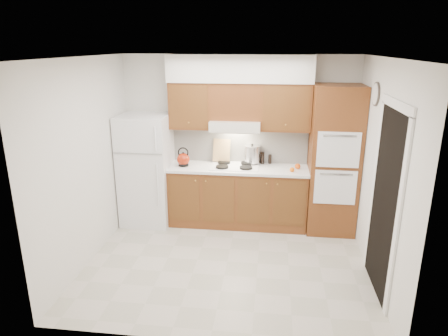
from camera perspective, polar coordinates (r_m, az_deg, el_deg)
name	(u,v)px	position (r m, az deg, el deg)	size (l,w,h in m)	color
floor	(227,262)	(5.40, 0.48, -13.21)	(3.60, 3.60, 0.00)	beige
ceiling	(228,57)	(4.65, 0.56, 15.55)	(3.60, 3.60, 0.00)	white
wall_back	(238,139)	(6.31, 2.06, 4.09)	(3.60, 0.02, 2.60)	silver
wall_left	(87,162)	(5.37, -18.94, 0.77)	(0.02, 3.00, 2.60)	silver
wall_right	(380,173)	(5.01, 21.44, -0.67)	(0.02, 3.00, 2.60)	silver
fridge	(147,170)	(6.36, -10.99, -0.23)	(0.75, 0.72, 1.72)	white
base_cabinets	(238,197)	(6.28, 1.96, -4.12)	(2.11, 0.60, 0.90)	brown
countertop	(238,168)	(6.11, 2.00, -0.05)	(2.13, 0.62, 0.04)	white
backsplash	(240,145)	(6.31, 2.27, 3.35)	(2.11, 0.03, 0.56)	white
oven_cabinet	(334,160)	(6.09, 15.38, 1.04)	(0.70, 0.65, 2.20)	brown
upper_cab_left	(191,105)	(6.15, -4.76, 8.91)	(0.63, 0.33, 0.70)	brown
upper_cab_right	(286,107)	(6.03, 8.84, 8.60)	(0.73, 0.33, 0.70)	brown
range_hood	(236,125)	(6.04, 1.66, 6.16)	(0.75, 0.45, 0.15)	silver
upper_cab_over_hood	(236,101)	(6.04, 1.74, 9.53)	(0.75, 0.33, 0.55)	brown
soffit	(240,69)	(5.97, 2.27, 14.02)	(2.13, 0.36, 0.40)	silver
cooktop	(235,166)	(6.13, 1.55, 0.26)	(0.74, 0.50, 0.01)	white
doorway	(385,204)	(4.77, 21.96, -4.82)	(0.02, 0.90, 2.10)	black
wall_clock	(376,94)	(5.36, 20.90, 9.84)	(0.30, 0.30, 0.02)	#3F3833
kettle	(183,159)	(6.15, -5.83, 1.23)	(0.20, 0.20, 0.20)	maroon
cutting_board	(222,150)	(6.28, -0.35, 2.54)	(0.27, 0.02, 0.36)	tan
stock_pot	(252,154)	(6.23, 4.03, 1.99)	(0.25, 0.25, 0.26)	silver
condiment_a	(259,158)	(6.31, 4.98, 1.49)	(0.05, 0.05, 0.18)	black
condiment_b	(262,158)	(6.28, 5.50, 1.44)	(0.06, 0.06, 0.19)	black
condiment_c	(270,159)	(6.31, 6.57, 1.27)	(0.05, 0.05, 0.14)	black
orange_near	(292,170)	(5.94, 9.70, -0.24)	(0.07, 0.07, 0.07)	#E15E0B
orange_far	(298,166)	(6.10, 10.47, 0.24)	(0.08, 0.08, 0.08)	#FE5A0D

